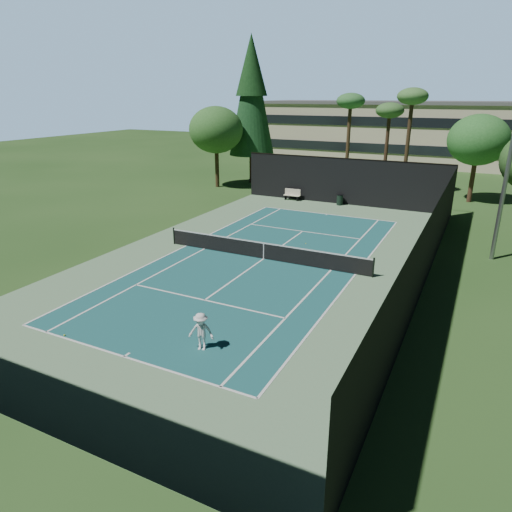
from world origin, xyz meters
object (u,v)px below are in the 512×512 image
at_px(trash_bin, 340,200).
at_px(tennis_ball_c, 306,243).
at_px(tennis_net, 264,250).
at_px(park_bench, 292,194).
at_px(player, 201,332).
at_px(tennis_ball_a, 65,335).
at_px(tennis_ball_d, 230,234).
at_px(tennis_ball_b, 220,241).

bearing_deg(trash_bin, tennis_ball_c, -83.78).
xyz_separation_m(tennis_net, park_bench, (-4.55, 15.53, -0.01)).
bearing_deg(tennis_net, park_bench, 106.32).
relative_size(player, park_bench, 1.01).
bearing_deg(tennis_net, player, -77.41).
distance_m(tennis_ball_c, trash_bin, 11.78).
bearing_deg(park_bench, tennis_net, -73.68).
bearing_deg(tennis_ball_a, trash_bin, 83.43).
bearing_deg(tennis_ball_d, tennis_ball_a, -86.28).
distance_m(park_bench, trash_bin, 4.48).
bearing_deg(park_bench, trash_bin, -0.18).
xyz_separation_m(tennis_ball_b, tennis_ball_c, (5.25, 1.97, 0.00)).
height_order(player, tennis_ball_d, player).
relative_size(tennis_ball_d, trash_bin, 0.08).
bearing_deg(player, tennis_ball_a, -178.16).
xyz_separation_m(tennis_ball_a, tennis_ball_c, (4.42, 15.57, -0.00)).
height_order(player, tennis_ball_b, player).
xyz_separation_m(tennis_ball_a, tennis_ball_b, (-0.83, 13.60, -0.01)).
height_order(player, tennis_ball_a, player).
height_order(tennis_ball_a, park_bench, park_bench).
relative_size(tennis_net, tennis_ball_a, 168.80).
xyz_separation_m(tennis_net, tennis_ball_c, (1.21, 3.82, -0.52)).
xyz_separation_m(player, park_bench, (-6.81, 25.67, -0.21)).
bearing_deg(park_bench, tennis_ball_d, -88.32).
distance_m(tennis_ball_a, park_bench, 27.32).
relative_size(player, tennis_ball_d, 20.71).
xyz_separation_m(tennis_ball_c, trash_bin, (-1.28, 11.70, 0.44)).
bearing_deg(park_bench, tennis_ball_c, -63.83).
distance_m(tennis_ball_a, tennis_ball_c, 16.18).
distance_m(tennis_ball_d, trash_bin, 12.84).
bearing_deg(player, park_bench, 90.32).
xyz_separation_m(tennis_ball_a, tennis_ball_d, (-0.98, 15.12, -0.00)).
bearing_deg(tennis_ball_d, tennis_net, -38.81).
bearing_deg(park_bench, tennis_ball_a, -87.19).
distance_m(player, tennis_ball_a, 5.75).
xyz_separation_m(tennis_net, tennis_ball_d, (-4.19, 3.37, -0.52)).
bearing_deg(tennis_ball_c, tennis_ball_b, -159.43).
relative_size(tennis_net, park_bench, 8.60).
distance_m(tennis_net, player, 10.39).
bearing_deg(tennis_ball_c, park_bench, 116.17).
distance_m(tennis_net, trash_bin, 15.52).
height_order(tennis_ball_a, trash_bin, trash_bin).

